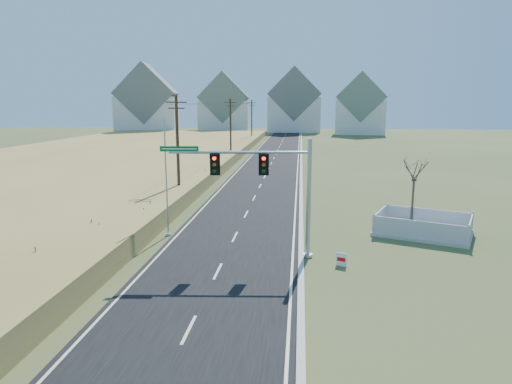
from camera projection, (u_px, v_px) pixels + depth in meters
The scene contains 16 objects.
ground at pixel (224, 259), 24.76m from camera, with size 260.00×260.00×0.00m, color #3F4E25.
road at pixel (275, 155), 73.60m from camera, with size 8.00×180.00×0.06m, color black.
curb at pixel (301, 155), 73.19m from camera, with size 0.30×180.00×0.18m, color #B2AFA8.
reed_marsh at pixel (106, 157), 66.00m from camera, with size 38.00×110.00×1.30m, color tan.
utility_pole_near at pixel (178, 146), 39.14m from camera, with size 1.80×0.26×9.00m.
utility_pole_mid at pixel (231, 128), 68.44m from camera, with size 1.80×0.26×9.00m.
utility_pole_far at pixel (252, 120), 97.74m from camera, with size 1.80×0.26×9.00m.
condo_nw at pixel (147, 105), 124.58m from camera, with size 17.69×13.38×19.05m.
condo_nnw at pixel (224, 108), 130.64m from camera, with size 14.93×11.17×17.03m.
condo_n at pixel (294, 106), 132.51m from camera, with size 15.27×10.20×18.54m.
condo_ne at pixel (361, 109), 123.13m from camera, with size 14.12×10.51×16.52m.
traffic_signal_mast at pixel (275, 184), 24.33m from camera, with size 8.17×0.96×6.52m.
fence_enclosure at pixel (423, 230), 29.38m from camera, with size 6.86×5.87×1.32m.
open_sign at pixel (341, 259), 23.62m from camera, with size 0.53×0.27×0.69m.
flagpole at pixel (167, 190), 28.57m from camera, with size 0.33×0.33×7.41m.
bare_tree at pixel (415, 169), 30.61m from camera, with size 1.87×1.87×4.95m.
Camera 1 is at (4.01, -23.33, 8.33)m, focal length 32.00 mm.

